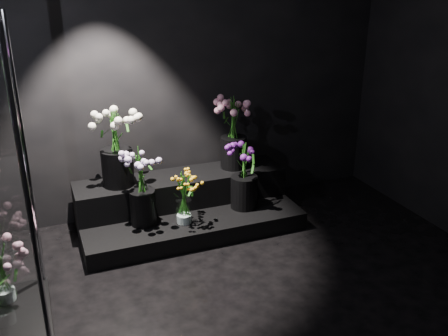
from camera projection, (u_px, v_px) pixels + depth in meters
floor at (279, 322)px, 3.39m from camera, size 4.00×4.00×0.00m
wall_back at (185, 66)px, 4.60m from camera, size 4.00×0.00×4.00m
display_riser at (186, 205)px, 4.66m from camera, size 1.98×0.88×0.44m
bouquet_orange_bells at (183, 197)px, 4.29m from camera, size 0.28×0.28×0.48m
bouquet_lilac at (141, 181)px, 4.21m from camera, size 0.40×0.40×0.70m
bouquet_purple at (244, 173)px, 4.54m from camera, size 0.34×0.34×0.62m
bouquet_cream_roses at (116, 142)px, 4.31m from camera, size 0.49×0.49×0.70m
bouquet_pink_roses at (234, 129)px, 4.72m from camera, size 0.41×0.41×0.69m
bouquet_case_base_pink at (1, 270)px, 3.37m from camera, size 0.43×0.43×0.46m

